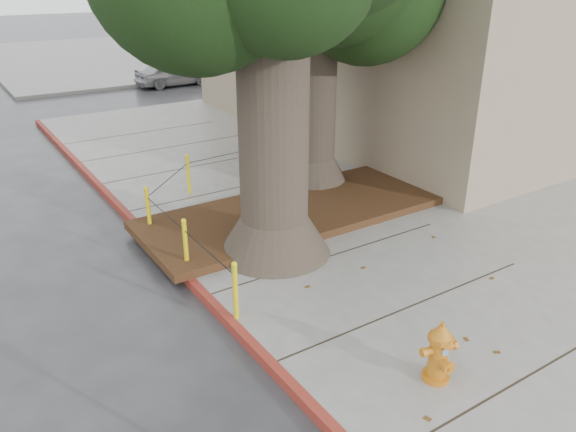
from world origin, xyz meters
The scene contains 9 objects.
ground centered at (0.00, 0.00, 0.00)m, with size 140.00×140.00×0.00m, color #28282B.
sidewalk_main centered at (6.00, 2.50, 0.07)m, with size 16.00×26.00×0.15m, color slate.
sidewalk_far centered at (6.00, 30.00, 0.07)m, with size 16.00×20.00×0.15m, color slate.
curb_red centered at (-2.00, 2.50, 0.07)m, with size 0.14×26.00×0.16m, color maroon.
planter_bed centered at (0.90, 3.90, 0.23)m, with size 6.40×2.60×0.16m, color black.
bollard_ring centered at (-0.87, 4.38, 0.66)m, with size 3.79×5.39×0.95m.
fire_hydrant centered at (-0.43, -1.39, 0.56)m, with size 0.45×0.43×0.85m.
car_silver centered at (4.66, 19.53, 0.58)m, with size 1.36×3.39×1.15m, color #A9AAAE.
car_red centered at (12.82, 19.82, 0.61)m, with size 1.29×3.71×1.22m, color maroon.
Camera 1 is at (-5.09, -5.13, 4.92)m, focal length 35.00 mm.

